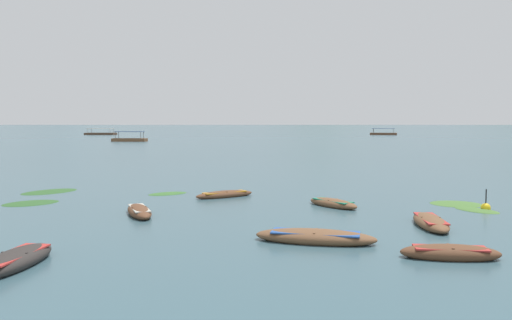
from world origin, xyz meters
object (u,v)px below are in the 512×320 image
Objects in this scene: ferry_1 at (101,134)px; rowboat_7 at (333,203)px; ferry_2 at (130,140)px; mooring_buoy at (486,208)px; rowboat_3 at (450,253)px; ferry_0 at (383,134)px; rowboat_4 at (15,260)px; rowboat_0 at (315,237)px; rowboat_6 at (139,211)px; rowboat_5 at (225,195)px; rowboat_1 at (431,222)px.

rowboat_7 is at bearing -71.91° from ferry_1.
ferry_2 is 6.87× the size of mooring_buoy.
ferry_2 reaches higher than rowboat_3.
ferry_2 is at bearing -142.90° from ferry_0.
ferry_0 is (62.15, 163.49, 0.25)m from rowboat_4.
rowboat_4 is (-9.70, -2.64, 0.01)m from rowboat_0.
rowboat_6 is (-7.44, 5.85, -0.01)m from rowboat_0.
rowboat_5 is 1.02× the size of rowboat_6.
rowboat_0 is 174.29m from ferry_1.
rowboat_4 reaches higher than rowboat_0.
rowboat_4 reaches higher than rowboat_6.
rowboat_5 is 159.52m from ferry_0.
rowboat_0 is at bearing -108.06° from ferry_0.
rowboat_0 reaches higher than rowboat_3.
rowboat_4 is at bearing -110.81° from ferry_0.
rowboat_0 is at bearing 148.65° from rowboat_3.
rowboat_1 is 5.16m from rowboat_3.
rowboat_1 is 1.04× the size of rowboat_5.
rowboat_1 is at bearing -71.48° from ferry_1.
rowboat_5 is (-8.79, 8.90, -0.03)m from rowboat_1.
rowboat_3 is 0.30× the size of ferry_1.
rowboat_5 is 0.33× the size of ferry_1.
rowboat_5 is at bearing 159.21° from mooring_buoy.
ferry_2 is at bearing 104.42° from rowboat_5.
rowboat_6 is (-4.00, -5.59, 0.02)m from rowboat_5.
rowboat_0 is 0.57× the size of ferry_2.
rowboat_1 is 1.18× the size of rowboat_7.
rowboat_3 is 0.91× the size of rowboat_6.
rowboat_6 is 166.16m from ferry_0.
ferry_1 is at bearing 107.59° from rowboat_3.
rowboat_1 is 3.23× the size of mooring_buoy.
rowboat_1 is at bearing 18.98° from rowboat_4.
rowboat_5 is at bearing 66.02° from rowboat_4.
ferry_1 is 171.29m from mooring_buoy.
ferry_0 is (55.89, 149.41, 0.29)m from rowboat_5.
rowboat_0 is 169.19m from ferry_0.
rowboat_0 is at bearing -73.42° from ferry_1.
rowboat_6 is at bearing -75.29° from ferry_1.
ferry_2 is (-78.95, -59.71, 0.00)m from ferry_0.
rowboat_6 is 0.44× the size of ferry_2.
rowboat_4 is at bearing -113.98° from rowboat_5.
rowboat_1 is at bearing -72.09° from ferry_2.
ferry_0 reaches higher than rowboat_5.
rowboat_7 is 167.51m from ferry_1.
rowboat_1 is 1.01× the size of rowboat_4.
rowboat_3 reaches higher than rowboat_1.
ferry_0 is at bearing 71.85° from rowboat_7.
rowboat_4 is 3.18× the size of mooring_buoy.
rowboat_7 is at bearing 120.34° from rowboat_1.
rowboat_1 is at bearing -14.52° from rowboat_6.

